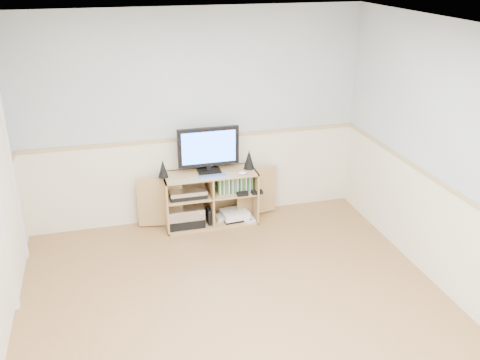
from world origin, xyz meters
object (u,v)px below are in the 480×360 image
monitor (208,148)px  keyboard (213,177)px  game_consoles (234,215)px  media_cabinet (210,196)px

monitor → keyboard: 0.34m
monitor → keyboard: size_ratio=2.20×
monitor → game_consoles: bearing=-12.1°
monitor → game_consoles: size_ratio=1.57×
media_cabinet → keyboard: 0.38m
keyboard → game_consoles: bearing=23.7°
media_cabinet → monitor: (-0.00, -0.00, 0.61)m
keyboard → game_consoles: (0.28, 0.13, -0.59)m
keyboard → monitor: bearing=90.8°
media_cabinet → monitor: bearing=-90.0°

